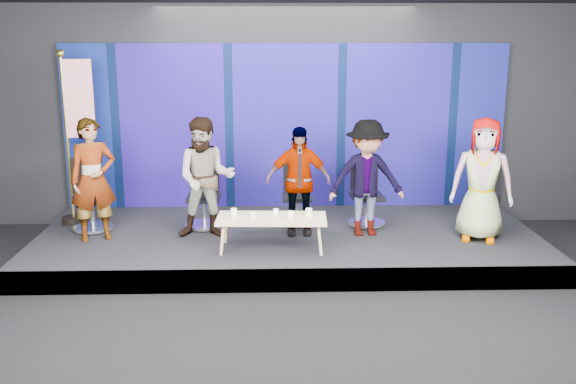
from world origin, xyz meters
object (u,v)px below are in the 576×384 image
(panelist_b, at_px, (206,178))
(chair_c, at_px, (297,203))
(panelist_e, at_px, (482,180))
(chair_b, at_px, (204,204))
(mug_d, at_px, (291,215))
(coffee_table, at_px, (272,220))
(chair_a, at_px, (91,206))
(mug_a, at_px, (234,212))
(panelist_c, at_px, (298,181))
(mug_b, at_px, (253,215))
(mug_c, at_px, (276,212))
(panelist_a, at_px, (93,180))
(mug_e, at_px, (309,212))
(chair_d, at_px, (366,203))
(flag_stand, at_px, (76,134))
(chair_e, at_px, (482,206))
(panelist_d, at_px, (367,178))

(panelist_b, height_order, chair_c, panelist_b)
(chair_c, xyz_separation_m, panelist_e, (2.46, -0.84, 0.53))
(chair_b, xyz_separation_m, mug_d, (1.22, -1.12, 0.14))
(chair_b, relative_size, coffee_table, 0.71)
(chair_a, relative_size, mug_a, 10.57)
(panelist_c, xyz_separation_m, mug_b, (-0.61, -0.70, -0.28))
(mug_c, bearing_deg, panelist_a, 170.58)
(chair_a, height_order, mug_d, chair_a)
(chair_b, height_order, mug_e, chair_b)
(mug_b, bearing_deg, panelist_c, 48.87)
(panelist_b, xyz_separation_m, mug_c, (0.95, -0.48, -0.35))
(chair_d, relative_size, flag_stand, 0.39)
(panelist_c, distance_m, panelist_e, 2.48)
(panelist_a, bearing_deg, chair_d, -14.11)
(chair_d, bearing_deg, chair_c, 171.57)
(panelist_e, distance_m, mug_d, 2.64)
(mug_a, relative_size, mug_d, 1.05)
(panelist_b, distance_m, mug_c, 1.12)
(chair_e, xyz_separation_m, mug_e, (-2.53, -0.76, 0.14))
(panelist_e, distance_m, mug_c, 2.81)
(panelist_a, distance_m, panelist_c, 2.77)
(chair_c, bearing_deg, panelist_c, -90.14)
(panelist_b, bearing_deg, chair_d, 13.44)
(mug_b, xyz_separation_m, mug_d, (0.48, -0.03, 0.00))
(chair_b, bearing_deg, panelist_e, -10.56)
(mug_a, relative_size, mug_e, 0.96)
(chair_b, relative_size, mug_c, 12.25)
(flag_stand, bearing_deg, panelist_b, -27.18)
(chair_a, height_order, mug_a, chair_a)
(panelist_b, relative_size, mug_c, 19.85)
(panelist_d, xyz_separation_m, mug_c, (-1.26, -0.52, -0.33))
(panelist_a, relative_size, panelist_d, 1.03)
(mug_a, xyz_separation_m, mug_b, (0.25, -0.10, -0.01))
(chair_c, xyz_separation_m, mug_e, (0.11, -1.13, 0.18))
(flag_stand, bearing_deg, chair_d, -9.36)
(chair_a, height_order, panelist_d, panelist_d)
(chair_b, relative_size, panelist_c, 0.67)
(mug_e, xyz_separation_m, flag_stand, (-3.29, 1.23, 0.86))
(panelist_a, distance_m, mug_e, 2.93)
(chair_a, xyz_separation_m, mug_b, (2.34, -0.98, 0.14))
(mug_a, bearing_deg, coffee_table, -8.26)
(panelist_d, distance_m, chair_e, 1.78)
(panelist_d, distance_m, coffee_table, 1.50)
(mug_c, bearing_deg, panelist_b, 153.25)
(chair_e, bearing_deg, chair_d, -172.80)
(chair_d, height_order, flag_stand, flag_stand)
(chair_c, bearing_deg, panelist_d, -31.30)
(panelist_a, bearing_deg, mug_d, -34.98)
(chair_d, relative_size, panelist_d, 0.62)
(chair_b, bearing_deg, mug_a, -63.54)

